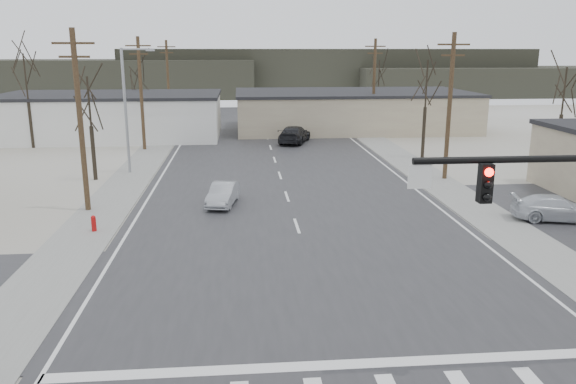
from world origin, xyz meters
name	(u,v)px	position (x,y,z in m)	size (l,w,h in m)	color
ground	(318,291)	(0.00, 0.00, 0.00)	(140.00, 140.00, 0.00)	silver
main_road	(286,193)	(0.00, 15.00, 0.02)	(18.00, 110.00, 0.05)	#2A2A2D
cross_road	(318,291)	(0.00, 0.00, 0.02)	(90.00, 10.00, 0.04)	#2A2A2D
sidewalk_left	(131,178)	(-10.60, 20.00, 0.03)	(3.00, 90.00, 0.06)	gray
sidewalk_right	(423,173)	(10.60, 20.00, 0.03)	(3.00, 90.00, 0.06)	gray
fire_hydrant	(94,223)	(-10.20, 8.00, 0.45)	(0.24, 0.24, 0.87)	#A50C0C
building_left_far	(112,116)	(-16.00, 40.00, 2.26)	(22.30, 12.30, 4.50)	silver
building_right_far	(352,110)	(10.00, 44.00, 2.15)	(26.30, 14.30, 4.30)	tan
upole_left_b	(80,119)	(-11.50, 12.00, 5.22)	(2.20, 0.30, 10.00)	#473821
upole_left_c	(141,92)	(-11.50, 32.00, 5.22)	(2.20, 0.30, 10.00)	#473821
upole_left_d	(168,80)	(-11.50, 52.00, 5.22)	(2.20, 0.30, 10.00)	#473821
upole_right_a	(450,105)	(11.50, 18.00, 5.22)	(2.20, 0.30, 10.00)	#473821
upole_right_b	(374,85)	(11.50, 40.00, 5.22)	(2.20, 0.30, 10.00)	#473821
streetlight_main	(128,104)	(-10.80, 22.00, 5.09)	(2.40, 0.25, 9.00)	gray
tree_left_near	(89,105)	(-13.00, 20.00, 5.23)	(3.30, 3.30, 7.35)	#2B241A
tree_right_mid	(426,87)	(12.50, 26.00, 5.93)	(3.74, 3.74, 8.33)	#2B241A
tree_left_far	(139,73)	(-14.00, 46.00, 6.28)	(3.96, 3.96, 8.82)	#2B241A
tree_right_far	(379,76)	(15.00, 52.00, 5.58)	(3.52, 3.52, 7.84)	#2B241A
tree_lot	(564,94)	(22.00, 22.00, 5.58)	(3.52, 3.52, 7.84)	#2B241A
tree_left_mid	(26,79)	(-22.00, 34.00, 6.28)	(3.96, 3.96, 8.82)	#2B241A
hill_left	(68,79)	(-35.00, 92.00, 3.50)	(70.00, 18.00, 7.00)	#333026
hill_center	(326,72)	(15.00, 96.00, 4.50)	(80.00, 18.00, 9.00)	#333026
hill_right	(504,81)	(50.00, 90.00, 2.75)	(60.00, 18.00, 5.50)	#333026
sedan_crossing	(223,194)	(-3.88, 12.48, 0.68)	(1.34, 3.85, 1.27)	gray
car_far_a	(294,134)	(2.48, 34.54, 0.87)	(2.30, 5.67, 1.65)	black
car_far_b	(209,110)	(-6.93, 58.53, 0.81)	(1.81, 4.50, 1.53)	black
car_parked_silver	(556,208)	(13.85, 7.82, 0.69)	(1.85, 4.54, 1.32)	#B9BDC5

